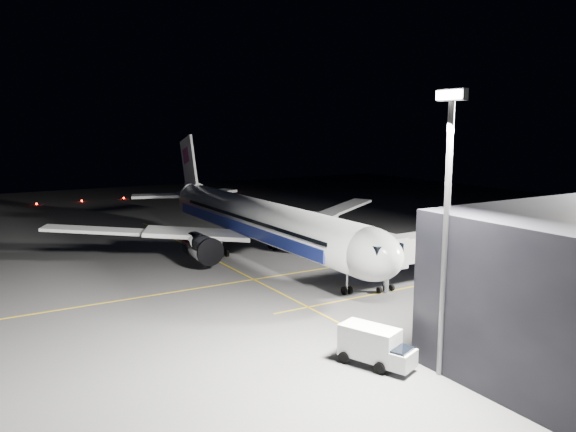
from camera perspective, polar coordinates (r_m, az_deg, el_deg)
The scene contains 13 objects.
ground at distance 78.86m, azimuth -2.97°, elevation -4.16°, with size 200.00×200.00×0.00m, color #4C4C4F.
guide_line_main at distance 70.43m, azimuth 0.85°, elevation -5.78°, with size 0.25×80.00×0.01m, color gold.
guide_line_cross at distance 76.33m, azimuth -6.97°, elevation -4.67°, with size 70.00×0.25×0.01m, color gold.
guide_line_side at distance 67.30m, azimuth 13.65°, elevation -6.77°, with size 0.25×40.00×0.01m, color gold.
airliner at distance 78.76m, azimuth -3.37°, elevation -0.35°, with size 61.48×54.22×16.64m.
jet_bridge at distance 72.00m, azimuth 18.38°, elevation -2.19°, with size 3.60×34.40×6.30m.
floodlight_mast_south at distance 41.17m, azimuth 15.83°, elevation 0.64°, with size 2.40×0.67×20.70m.
taxiway_lights at distance 145.50m, azimuth -16.35°, elevation 1.75°, with size 0.44×60.44×0.44m.
service_truck at distance 44.53m, azimuth 8.89°, elevation -12.88°, with size 6.23×4.26×2.97m.
baggage_tug at distance 83.57m, azimuth 6.35°, elevation -2.88°, with size 2.73×2.38×1.72m.
safety_cone_a at distance 92.40m, azimuth 2.42°, elevation -1.98°, with size 0.38×0.38×0.57m, color #FF5D0A.
safety_cone_b at distance 84.82m, azimuth 5.93°, elevation -3.06°, with size 0.34×0.34×0.52m, color #FF5D0A.
safety_cone_c at distance 87.37m, azimuth 4.00°, elevation -2.63°, with size 0.43×0.43×0.64m, color #FF5D0A.
Camera 1 is at (67.89, -35.71, 18.29)m, focal length 35.00 mm.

